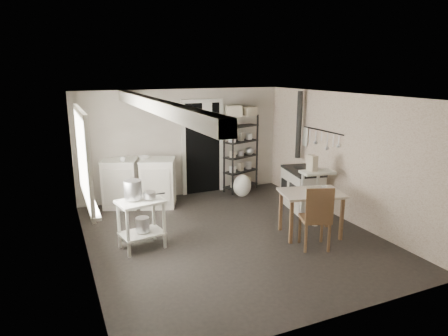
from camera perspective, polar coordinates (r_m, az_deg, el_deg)
name	(u,v)px	position (r m, az deg, el deg)	size (l,w,h in m)	color
floor	(231,236)	(6.73, 1.05, -9.69)	(5.00, 5.00, 0.00)	black
ceiling	(232,96)	(6.18, 1.14, 10.24)	(5.00, 5.00, 0.00)	white
wall_back	(183,143)	(8.64, -5.92, 3.54)	(4.50, 0.02, 2.30)	#B1A697
wall_front	(333,223)	(4.33, 15.29, -7.55)	(4.50, 0.02, 2.30)	#B1A697
wall_left	(83,185)	(5.81, -19.48, -2.33)	(0.02, 5.00, 2.30)	#B1A697
wall_right	(344,157)	(7.56, 16.75, 1.53)	(0.02, 5.00, 2.30)	#B1A697
window	(82,157)	(5.93, -19.63, 1.45)	(0.12, 1.76, 1.28)	beige
doorway	(203,149)	(8.79, -3.04, 2.77)	(0.96, 0.10, 2.08)	beige
ceiling_beam	(155,105)	(5.79, -9.83, 8.79)	(0.18, 5.00, 0.18)	beige
wallpaper_panel	(343,157)	(7.56, 16.69, 1.52)	(0.01, 5.00, 2.30)	beige
utensil_rail	(322,131)	(7.91, 13.82, 5.19)	(0.06, 1.20, 0.44)	silver
prep_table	(142,224)	(6.29, -11.70, -7.79)	(0.68, 0.48, 0.77)	beige
stockpot	(133,190)	(6.15, -12.88, -3.04)	(0.26, 0.26, 0.28)	silver
saucepan	(150,195)	(6.15, -10.59, -3.81)	(0.18, 0.18, 0.10)	silver
bucket	(143,225)	(6.30, -11.55, -7.92)	(0.21, 0.21, 0.23)	silver
base_cabinets	(140,184)	(8.19, -11.95, -2.23)	(1.48, 0.63, 0.97)	beige
mixing_bowl	(144,160)	(8.07, -11.40, 1.18)	(0.28, 0.28, 0.07)	silver
counter_cup	(123,162)	(7.92, -14.24, 0.87)	(0.12, 0.12, 0.10)	silver
shelf_rack	(241,149)	(8.95, 2.43, 2.66)	(0.81, 0.32, 1.71)	black
shelf_jar	(230,132)	(8.72, 0.89, 5.12)	(0.08, 0.08, 0.18)	silver
storage_box_a	(234,102)	(8.67, 1.44, 9.38)	(0.33, 0.29, 0.23)	beige
storage_box_b	(248,103)	(8.82, 3.49, 9.31)	(0.30, 0.27, 0.19)	beige
stove	(302,186)	(8.06, 11.10, -2.61)	(0.55, 0.99, 0.78)	beige
stovepipe	(299,125)	(8.34, 10.66, 6.06)	(0.12, 0.12, 1.54)	black
side_ledge	(316,197)	(7.47, 13.00, -4.10)	(0.60, 0.32, 0.92)	beige
oats_box	(312,166)	(7.31, 12.46, 0.24)	(0.11, 0.19, 0.29)	beige
work_table	(310,213)	(6.80, 12.23, -6.33)	(0.98, 0.69, 0.75)	#BDB1A1
table_cup	(324,188)	(6.74, 14.07, -2.79)	(0.10, 0.10, 0.09)	silver
chair	(315,218)	(6.31, 12.86, -6.96)	(0.42, 0.44, 1.02)	brown
flour_sack	(242,186)	(8.66, 2.62, -2.57)	(0.40, 0.34, 0.48)	silver
floor_crock	(315,221)	(7.33, 12.84, -7.42)	(0.11, 0.11, 0.13)	silver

